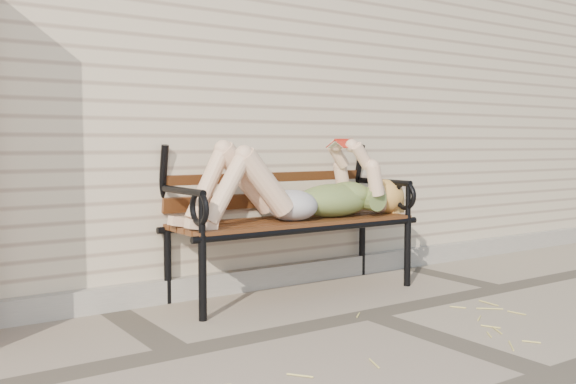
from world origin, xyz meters
TOP-DOWN VIEW (x-y plane):
  - ground at (0.00, 0.00)m, footprint 80.00×80.00m
  - house_wall at (0.00, 3.00)m, footprint 8.00×4.00m
  - foundation_strip at (0.00, 0.97)m, footprint 8.00×0.10m
  - garden_bench at (-0.07, 0.81)m, footprint 1.87×0.74m
  - reading_woman at (-0.06, 0.66)m, footprint 1.76×0.40m
  - straw_scatter at (0.09, -1.12)m, footprint 2.84×1.52m

SIDE VIEW (x-z plane):
  - ground at x=0.00m, z-range 0.00..0.00m
  - straw_scatter at x=0.09m, z-range 0.00..0.01m
  - foundation_strip at x=0.00m, z-range 0.00..0.15m
  - garden_bench at x=-0.07m, z-range 0.07..1.28m
  - reading_woman at x=-0.06m, z-range 0.44..1.00m
  - house_wall at x=0.00m, z-range 0.00..3.00m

